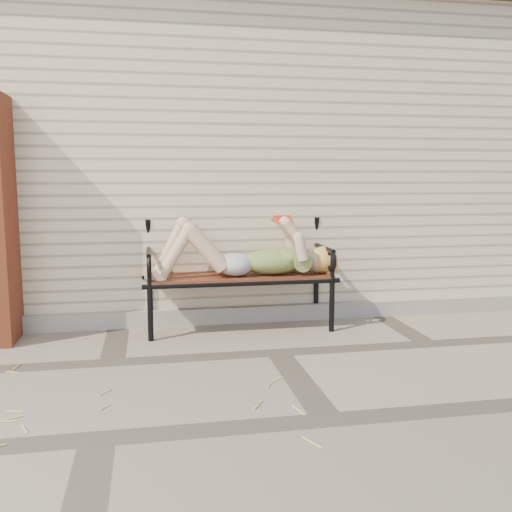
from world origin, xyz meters
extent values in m
plane|color=gray|center=(0.00, 0.00, 0.00)|extent=(80.00, 80.00, 0.00)
cube|color=beige|center=(0.00, 3.00, 1.50)|extent=(8.00, 4.00, 3.00)
cube|color=#443430|center=(0.00, 3.00, 3.15)|extent=(8.30, 4.30, 0.30)
cube|color=gray|center=(0.00, 0.97, 0.07)|extent=(8.00, 0.10, 0.15)
cylinder|color=black|center=(-0.97, 0.51, 0.24)|extent=(0.05, 0.05, 0.47)
cylinder|color=black|center=(-0.97, 0.99, 0.24)|extent=(0.05, 0.05, 0.47)
cylinder|color=black|center=(0.60, 0.51, 0.24)|extent=(0.05, 0.05, 0.47)
cylinder|color=black|center=(0.60, 0.99, 0.24)|extent=(0.05, 0.05, 0.47)
cube|color=#5F2D18|center=(-0.19, 0.75, 0.47)|extent=(1.60, 0.52, 0.03)
cylinder|color=black|center=(-0.19, 0.51, 0.45)|extent=(1.69, 0.04, 0.04)
cylinder|color=black|center=(-0.19, 0.99, 0.45)|extent=(1.69, 0.04, 0.04)
torus|color=black|center=(-0.19, 1.10, 1.00)|extent=(0.29, 0.04, 0.29)
ellipsoid|color=#093641|center=(0.11, 0.72, 0.60)|extent=(0.57, 0.33, 0.22)
ellipsoid|color=#093641|center=(0.24, 0.72, 0.64)|extent=(0.27, 0.32, 0.17)
ellipsoid|color=#A7A8AC|center=(-0.23, 0.72, 0.59)|extent=(0.32, 0.36, 0.20)
sphere|color=#D1AF8D|center=(0.52, 0.72, 0.60)|extent=(0.23, 0.23, 0.23)
ellipsoid|color=tan|center=(0.57, 0.72, 0.61)|extent=(0.26, 0.27, 0.24)
cube|color=red|center=(0.19, 0.72, 1.00)|extent=(0.15, 0.02, 0.02)
cube|color=silver|center=(0.19, 0.67, 0.97)|extent=(0.15, 0.09, 0.05)
cube|color=silver|center=(0.19, 0.76, 0.97)|extent=(0.15, 0.09, 0.05)
cube|color=red|center=(0.19, 0.67, 0.98)|extent=(0.16, 0.10, 0.06)
cube|color=red|center=(0.19, 0.77, 0.98)|extent=(0.16, 0.10, 0.06)
cylinder|color=#D7CA69|center=(0.16, -0.32, 0.01)|extent=(0.07, 0.08, 0.01)
cylinder|color=#D7CA69|center=(-1.04, -0.61, 0.01)|extent=(0.02, 0.09, 0.01)
cylinder|color=#D7CA69|center=(-0.69, -1.54, 0.01)|extent=(0.12, 0.04, 0.01)
cylinder|color=#D7CA69|center=(-1.26, -0.81, 0.01)|extent=(0.10, 0.06, 0.01)
cylinder|color=#D7CA69|center=(-1.46, -1.15, 0.01)|extent=(0.13, 0.10, 0.01)
cylinder|color=#D7CA69|center=(-0.87, -0.38, 0.01)|extent=(0.06, 0.08, 0.01)
cylinder|color=#D7CA69|center=(-0.86, -0.02, 0.01)|extent=(0.03, 0.09, 0.01)
cylinder|color=#D7CA69|center=(-0.10, -0.02, 0.01)|extent=(0.08, 0.04, 0.01)
cylinder|color=#D7CA69|center=(-1.00, -0.39, 0.01)|extent=(0.08, 0.07, 0.01)
cylinder|color=#D7CA69|center=(-1.38, -0.23, 0.01)|extent=(0.03, 0.16, 0.01)
cylinder|color=#D7CA69|center=(-1.47, -1.52, 0.01)|extent=(0.12, 0.10, 0.01)
cylinder|color=#D7CA69|center=(-0.27, -0.63, 0.01)|extent=(0.07, 0.11, 0.01)
cylinder|color=#D7CA69|center=(-1.27, -1.58, 0.01)|extent=(0.12, 0.10, 0.01)
cylinder|color=#D7CA69|center=(-0.91, 0.04, 0.01)|extent=(0.09, 0.11, 0.01)
cylinder|color=#D7CA69|center=(-0.86, -0.62, 0.01)|extent=(0.01, 0.16, 0.01)
camera|label=1|loc=(-0.96, -4.15, 1.35)|focal=40.00mm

